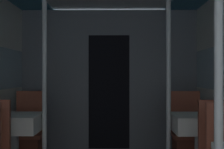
{
  "coord_description": "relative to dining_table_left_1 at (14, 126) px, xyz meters",
  "views": [
    {
      "loc": [
        0.1,
        -1.14,
        1.2
      ],
      "look_at": [
        0.06,
        2.65,
        1.2
      ],
      "focal_mm": 50.0,
      "sensor_mm": 36.0,
      "label": 1
    }
  ],
  "objects": [
    {
      "name": "chair_right_far_1",
      "position": [
        2.05,
        0.57,
        -0.33
      ],
      "size": [
        0.4,
        0.4,
        0.98
      ],
      "rotation": [
        0.0,
        0.0,
        3.14
      ],
      "color": "brown",
      "rests_on": "ground_plane"
    },
    {
      "name": "dining_table_left_1",
      "position": [
        0.0,
        0.0,
        0.0
      ],
      "size": [
        0.59,
        0.59,
        0.76
      ],
      "color": "#4C4C51",
      "rests_on": "ground_plane"
    },
    {
      "name": "bulkhead_far",
      "position": [
        1.03,
        1.47,
        0.47
      ],
      "size": [
        2.74,
        0.09,
        2.22
      ],
      "color": "slate",
      "rests_on": "ground_plane"
    },
    {
      "name": "chair_left_far_1",
      "position": [
        -0.0,
        0.57,
        -0.33
      ],
      "size": [
        0.4,
        0.4,
        0.98
      ],
      "rotation": [
        0.0,
        0.0,
        3.14
      ],
      "color": "brown",
      "rests_on": "ground_plane"
    },
    {
      "name": "support_pole_right_1",
      "position": [
        1.71,
        0.0,
        0.47
      ],
      "size": [
        0.05,
        0.05,
        2.22
      ],
      "color": "silver",
      "rests_on": "ground_plane"
    },
    {
      "name": "support_pole_right_0",
      "position": [
        1.71,
        -1.68,
        0.47
      ],
      "size": [
        0.05,
        0.05,
        2.22
      ],
      "color": "silver",
      "rests_on": "ground_plane"
    },
    {
      "name": "support_pole_left_1",
      "position": [
        0.34,
        0.0,
        0.47
      ],
      "size": [
        0.05,
        0.05,
        2.22
      ],
      "color": "silver",
      "rests_on": "ground_plane"
    },
    {
      "name": "dining_table_right_1",
      "position": [
        2.05,
        0.0,
        0.0
      ],
      "size": [
        0.59,
        0.59,
        0.76
      ],
      "color": "#4C4C51",
      "rests_on": "ground_plane"
    }
  ]
}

